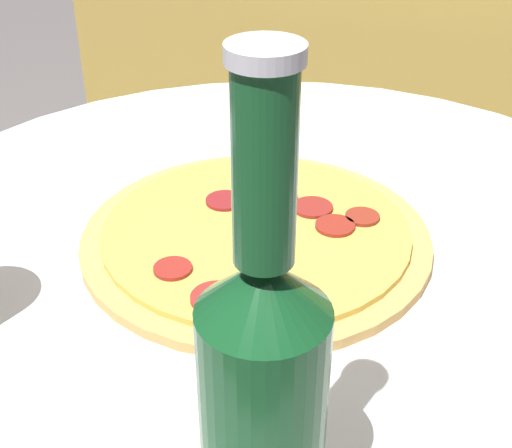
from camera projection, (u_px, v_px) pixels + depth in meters
The scene contains 3 objects.
table at pixel (278, 397), 0.78m from camera, with size 0.85×0.85×0.73m.
pizza at pixel (256, 235), 0.67m from camera, with size 0.33×0.33×0.02m.
beer_bottle at pixel (263, 378), 0.38m from camera, with size 0.07×0.07×0.28m.
Camera 1 is at (0.18, -0.53, 1.10)m, focal length 50.00 mm.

